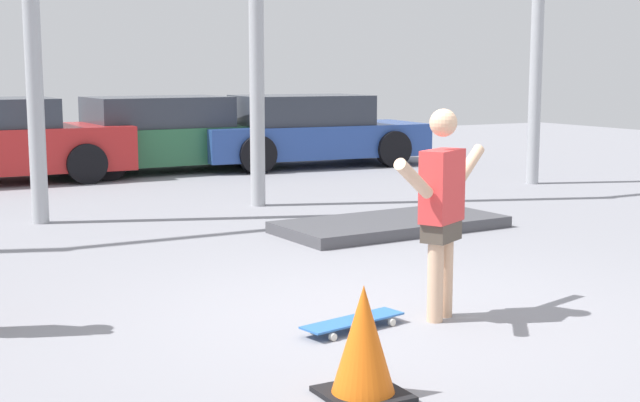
# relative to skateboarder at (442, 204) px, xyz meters

# --- Properties ---
(ground_plane) EXTENTS (36.00, 36.00, 0.00)m
(ground_plane) POSITION_rel_skateboarder_xyz_m (-0.31, 0.26, -0.86)
(ground_plane) COLOR gray
(skateboarder) EXTENTS (1.25, 0.72, 1.56)m
(skateboarder) POSITION_rel_skateboarder_xyz_m (0.00, 0.00, 0.00)
(skateboarder) COLOR #DBAD89
(skateboarder) RESTS_ON ground_plane
(skateboard) EXTENTS (0.85, 0.36, 0.08)m
(skateboard) POSITION_rel_skateboarder_xyz_m (-0.71, 0.07, -0.80)
(skateboard) COLOR #2D66B2
(skateboard) RESTS_ON ground_plane
(manual_pad) EXTENTS (2.69, 1.33, 0.13)m
(manual_pad) POSITION_rel_skateboarder_xyz_m (1.70, 3.27, -0.80)
(manual_pad) COLOR #47474C
(manual_pad) RESTS_ON ground_plane
(parked_car_green) EXTENTS (4.43, 1.98, 1.35)m
(parked_car_green) POSITION_rel_skateboarder_xyz_m (1.39, 10.28, -0.21)
(parked_car_green) COLOR #28603D
(parked_car_green) RESTS_ON ground_plane
(parked_car_blue) EXTENTS (4.54, 2.20, 1.35)m
(parked_car_blue) POSITION_rel_skateboarder_xyz_m (4.08, 9.83, -0.21)
(parked_car_blue) COLOR #284793
(parked_car_blue) RESTS_ON ground_plane
(traffic_cone) EXTENTS (0.45, 0.45, 0.65)m
(traffic_cone) POSITION_rel_skateboarder_xyz_m (-1.33, -1.09, -0.55)
(traffic_cone) COLOR black
(traffic_cone) RESTS_ON ground_plane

